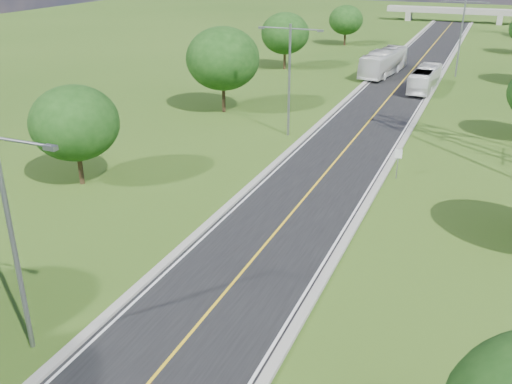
# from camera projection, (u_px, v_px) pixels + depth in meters

# --- Properties ---
(ground) EXTENTS (260.00, 260.00, 0.00)m
(ground) POSITION_uv_depth(u_px,v_px,m) (384.00, 104.00, 63.50)
(ground) COLOR #2A4B15
(ground) RESTS_ON ground
(road) EXTENTS (8.00, 150.00, 0.06)m
(road) POSITION_uv_depth(u_px,v_px,m) (394.00, 92.00, 68.57)
(road) COLOR black
(road) RESTS_ON ground
(curb_left) EXTENTS (0.50, 150.00, 0.22)m
(curb_left) POSITION_uv_depth(u_px,v_px,m) (359.00, 88.00, 70.05)
(curb_left) COLOR gray
(curb_left) RESTS_ON ground
(curb_right) EXTENTS (0.50, 150.00, 0.22)m
(curb_right) POSITION_uv_depth(u_px,v_px,m) (430.00, 94.00, 67.02)
(curb_right) COLOR gray
(curb_right) RESTS_ON ground
(speed_limit_sign) EXTENTS (0.55, 0.09, 2.40)m
(speed_limit_sign) POSITION_uv_depth(u_px,v_px,m) (398.00, 159.00, 42.39)
(speed_limit_sign) COLOR slate
(speed_limit_sign) RESTS_ON ground
(overpass) EXTENTS (30.00, 3.00, 3.20)m
(overpass) POSITION_uv_depth(u_px,v_px,m) (454.00, 11.00, 130.24)
(overpass) COLOR gray
(overpass) RESTS_ON ground
(streetlight_near_left) EXTENTS (5.90, 0.25, 10.00)m
(streetlight_near_left) POSITION_uv_depth(u_px,v_px,m) (10.00, 225.00, 22.66)
(streetlight_near_left) COLOR slate
(streetlight_near_left) RESTS_ON ground
(streetlight_mid_left) EXTENTS (5.90, 0.25, 10.00)m
(streetlight_mid_left) POSITION_uv_depth(u_px,v_px,m) (289.00, 71.00, 50.58)
(streetlight_mid_left) COLOR slate
(streetlight_mid_left) RESTS_ON ground
(streetlight_far_right) EXTENTS (5.90, 0.25, 10.00)m
(streetlight_far_right) POSITION_uv_depth(u_px,v_px,m) (461.00, 31.00, 74.24)
(streetlight_far_right) COLOR slate
(streetlight_far_right) RESTS_ON ground
(tree_lb) EXTENTS (6.30, 6.30, 7.33)m
(tree_lb) POSITION_uv_depth(u_px,v_px,m) (75.00, 123.00, 40.27)
(tree_lb) COLOR black
(tree_lb) RESTS_ON ground
(tree_lc) EXTENTS (7.56, 7.56, 8.79)m
(tree_lc) POSITION_uv_depth(u_px,v_px,m) (223.00, 59.00, 58.16)
(tree_lc) COLOR black
(tree_lc) RESTS_ON ground
(tree_ld) EXTENTS (6.72, 6.72, 7.82)m
(tree_ld) POSITION_uv_depth(u_px,v_px,m) (285.00, 33.00, 79.43)
(tree_ld) COLOR black
(tree_ld) RESTS_ON ground
(tree_le) EXTENTS (5.88, 5.88, 6.84)m
(tree_le) POSITION_uv_depth(u_px,v_px,m) (346.00, 20.00, 99.09)
(tree_le) COLOR black
(tree_le) RESTS_ON ground
(bus_outbound) EXTENTS (2.80, 10.13, 2.80)m
(bus_outbound) POSITION_uv_depth(u_px,v_px,m) (425.00, 79.00, 68.52)
(bus_outbound) COLOR white
(bus_outbound) RESTS_ON road
(bus_inbound) EXTENTS (4.40, 12.38, 3.37)m
(bus_inbound) POSITION_uv_depth(u_px,v_px,m) (384.00, 62.00, 76.72)
(bus_inbound) COLOR silver
(bus_inbound) RESTS_ON road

